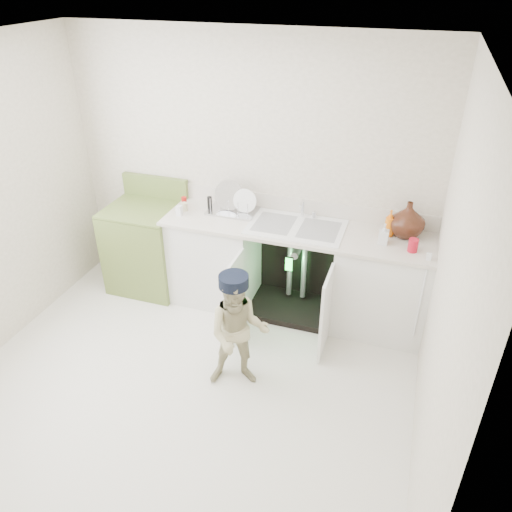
# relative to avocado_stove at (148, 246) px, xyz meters

# --- Properties ---
(ground) EXTENTS (3.50, 3.50, 0.00)m
(ground) POSITION_rel_avocado_stove_xyz_m (0.98, -1.18, -0.45)
(ground) COLOR beige
(ground) RESTS_ON ground
(room_shell) EXTENTS (6.00, 5.50, 1.26)m
(room_shell) POSITION_rel_avocado_stove_xyz_m (0.98, -1.18, 0.80)
(room_shell) COLOR silver
(room_shell) RESTS_ON ground
(counter_run) EXTENTS (2.44, 1.02, 1.21)m
(counter_run) POSITION_rel_avocado_stove_xyz_m (1.55, 0.03, 0.02)
(counter_run) COLOR silver
(counter_run) RESTS_ON ground
(avocado_stove) EXTENTS (0.70, 0.65, 1.09)m
(avocado_stove) POSITION_rel_avocado_stove_xyz_m (0.00, 0.00, 0.00)
(avocado_stove) COLOR olive
(avocado_stove) RESTS_ON ground
(repair_worker) EXTENTS (0.57, 0.99, 1.00)m
(repair_worker) POSITION_rel_avocado_stove_xyz_m (1.36, -1.05, 0.05)
(repair_worker) COLOR #BCB387
(repair_worker) RESTS_ON ground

